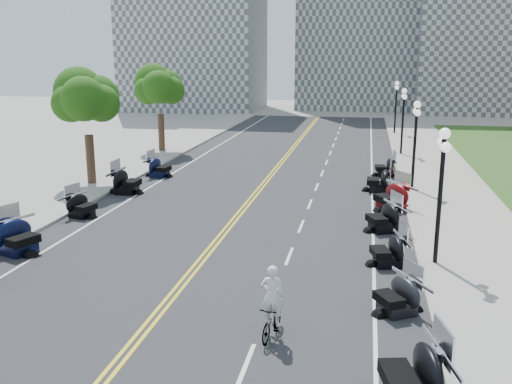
# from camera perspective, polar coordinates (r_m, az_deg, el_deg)

# --- Properties ---
(ground) EXTENTS (160.00, 160.00, 0.00)m
(ground) POSITION_cam_1_polar(r_m,az_deg,el_deg) (19.22, -7.95, -9.78)
(ground) COLOR gray
(road) EXTENTS (16.00, 90.00, 0.01)m
(road) POSITION_cam_1_polar(r_m,az_deg,el_deg) (28.32, -1.45, -1.92)
(road) COLOR #333335
(road) RESTS_ON ground
(centerline_yellow_a) EXTENTS (0.12, 90.00, 0.00)m
(centerline_yellow_a) POSITION_cam_1_polar(r_m,az_deg,el_deg) (28.34, -1.69, -1.90)
(centerline_yellow_a) COLOR yellow
(centerline_yellow_a) RESTS_ON road
(centerline_yellow_b) EXTENTS (0.12, 90.00, 0.00)m
(centerline_yellow_b) POSITION_cam_1_polar(r_m,az_deg,el_deg) (28.29, -1.21, -1.92)
(centerline_yellow_b) COLOR yellow
(centerline_yellow_b) RESTS_ON road
(edge_line_north) EXTENTS (0.12, 90.00, 0.00)m
(edge_line_north) POSITION_cam_1_polar(r_m,az_deg,el_deg) (27.70, 11.60, -2.54)
(edge_line_north) COLOR white
(edge_line_north) RESTS_ON road
(edge_line_south) EXTENTS (0.12, 90.00, 0.00)m
(edge_line_south) POSITION_cam_1_polar(r_m,az_deg,el_deg) (30.31, -13.36, -1.24)
(edge_line_south) COLOR white
(edge_line_south) RESTS_ON road
(lane_dash_5) EXTENTS (0.12, 2.00, 0.00)m
(lane_dash_5) POSITION_cam_1_polar(r_m,az_deg,el_deg) (14.98, -0.96, -16.76)
(lane_dash_5) COLOR white
(lane_dash_5) RESTS_ON road
(lane_dash_6) EXTENTS (0.12, 2.00, 0.00)m
(lane_dash_6) POSITION_cam_1_polar(r_m,az_deg,el_deg) (18.48, 1.64, -10.59)
(lane_dash_6) COLOR white
(lane_dash_6) RESTS_ON road
(lane_dash_7) EXTENTS (0.12, 2.00, 0.00)m
(lane_dash_7) POSITION_cam_1_polar(r_m,az_deg,el_deg) (22.15, 3.34, -6.41)
(lane_dash_7) COLOR white
(lane_dash_7) RESTS_ON road
(lane_dash_8) EXTENTS (0.12, 2.00, 0.00)m
(lane_dash_8) POSITION_cam_1_polar(r_m,az_deg,el_deg) (25.92, 4.53, -3.43)
(lane_dash_8) COLOR white
(lane_dash_8) RESTS_ON road
(lane_dash_9) EXTENTS (0.12, 2.00, 0.00)m
(lane_dash_9) POSITION_cam_1_polar(r_m,az_deg,el_deg) (29.75, 5.41, -1.20)
(lane_dash_9) COLOR white
(lane_dash_9) RESTS_ON road
(lane_dash_10) EXTENTS (0.12, 2.00, 0.00)m
(lane_dash_10) POSITION_cam_1_polar(r_m,az_deg,el_deg) (33.62, 6.09, 0.51)
(lane_dash_10) COLOR white
(lane_dash_10) RESTS_ON road
(lane_dash_11) EXTENTS (0.12, 2.00, 0.00)m
(lane_dash_11) POSITION_cam_1_polar(r_m,az_deg,el_deg) (37.51, 6.63, 1.87)
(lane_dash_11) COLOR white
(lane_dash_11) RESTS_ON road
(lane_dash_12) EXTENTS (0.12, 2.00, 0.00)m
(lane_dash_12) POSITION_cam_1_polar(r_m,az_deg,el_deg) (41.43, 7.07, 2.97)
(lane_dash_12) COLOR white
(lane_dash_12) RESTS_ON road
(lane_dash_13) EXTENTS (0.12, 2.00, 0.00)m
(lane_dash_13) POSITION_cam_1_polar(r_m,az_deg,el_deg) (45.36, 7.43, 3.88)
(lane_dash_13) COLOR white
(lane_dash_13) RESTS_ON road
(lane_dash_14) EXTENTS (0.12, 2.00, 0.00)m
(lane_dash_14) POSITION_cam_1_polar(r_m,az_deg,el_deg) (49.30, 7.73, 4.65)
(lane_dash_14) COLOR white
(lane_dash_14) RESTS_ON road
(lane_dash_15) EXTENTS (0.12, 2.00, 0.00)m
(lane_dash_15) POSITION_cam_1_polar(r_m,az_deg,el_deg) (53.25, 7.99, 5.30)
(lane_dash_15) COLOR white
(lane_dash_15) RESTS_ON road
(lane_dash_16) EXTENTS (0.12, 2.00, 0.00)m
(lane_dash_16) POSITION_cam_1_polar(r_m,az_deg,el_deg) (57.21, 8.22, 5.86)
(lane_dash_16) COLOR white
(lane_dash_16) RESTS_ON road
(lane_dash_17) EXTENTS (0.12, 2.00, 0.00)m
(lane_dash_17) POSITION_cam_1_polar(r_m,az_deg,el_deg) (61.17, 8.42, 6.35)
(lane_dash_17) COLOR white
(lane_dash_17) RESTS_ON road
(lane_dash_18) EXTENTS (0.12, 2.00, 0.00)m
(lane_dash_18) POSITION_cam_1_polar(r_m,az_deg,el_deg) (65.14, 8.59, 6.78)
(lane_dash_18) COLOR white
(lane_dash_18) RESTS_ON road
(lane_dash_19) EXTENTS (0.12, 2.00, 0.00)m
(lane_dash_19) POSITION_cam_1_polar(r_m,az_deg,el_deg) (69.11, 8.74, 7.16)
(lane_dash_19) COLOR white
(lane_dash_19) RESTS_ON road
(sidewalk_north) EXTENTS (5.00, 90.00, 0.15)m
(sidewalk_north) POSITION_cam_1_polar(r_m,az_deg,el_deg) (28.06, 20.01, -2.76)
(sidewalk_north) COLOR #9E9991
(sidewalk_north) RESTS_ON ground
(sidewalk_south) EXTENTS (5.00, 90.00, 0.15)m
(sidewalk_south) POSITION_cam_1_polar(r_m,az_deg,el_deg) (32.17, -20.04, -0.73)
(sidewalk_south) COLOR #9E9991
(sidewalk_south) RESTS_ON ground
(distant_block_a) EXTENTS (18.00, 14.00, 26.00)m
(distant_block_a) POSITION_cam_1_polar(r_m,az_deg,el_deg) (82.37, -6.20, 17.30)
(distant_block_a) COLOR gray
(distant_block_a) RESTS_ON ground
(distant_block_b) EXTENTS (16.00, 12.00, 30.00)m
(distant_block_b) POSITION_cam_1_polar(r_m,az_deg,el_deg) (84.99, 10.18, 18.41)
(distant_block_b) COLOR gray
(distant_block_b) RESTS_ON ground
(distant_block_c) EXTENTS (20.00, 14.00, 22.00)m
(distant_block_c) POSITION_cam_1_polar(r_m,az_deg,el_deg) (83.29, 22.93, 14.93)
(distant_block_c) COLOR gray
(distant_block_c) RESTS_ON ground
(street_lamp_2) EXTENTS (0.50, 1.20, 4.90)m
(street_lamp_2) POSITION_cam_1_polar(r_m,az_deg,el_deg) (21.41, 17.91, -0.53)
(street_lamp_2) COLOR black
(street_lamp_2) RESTS_ON sidewalk_north
(street_lamp_3) EXTENTS (0.50, 1.20, 4.90)m
(street_lamp_3) POSITION_cam_1_polar(r_m,az_deg,el_deg) (33.13, 15.57, 4.45)
(street_lamp_3) COLOR black
(street_lamp_3) RESTS_ON sidewalk_north
(street_lamp_4) EXTENTS (0.50, 1.20, 4.90)m
(street_lamp_4) POSITION_cam_1_polar(r_m,az_deg,el_deg) (45.00, 14.45, 6.82)
(street_lamp_4) COLOR black
(street_lamp_4) RESTS_ON sidewalk_north
(street_lamp_5) EXTENTS (0.50, 1.20, 4.90)m
(street_lamp_5) POSITION_cam_1_polar(r_m,az_deg,el_deg) (56.93, 13.80, 8.20)
(street_lamp_5) COLOR black
(street_lamp_5) RESTS_ON sidewalk_north
(tree_3) EXTENTS (4.80, 4.80, 9.20)m
(tree_3) POSITION_cam_1_polar(r_m,az_deg,el_deg) (34.64, -16.57, 8.36)
(tree_3) COLOR #235619
(tree_3) RESTS_ON sidewalk_south
(tree_4) EXTENTS (4.80, 4.80, 9.20)m
(tree_4) POSITION_cam_1_polar(r_m,az_deg,el_deg) (45.60, -9.59, 9.86)
(tree_4) COLOR #235619
(tree_4) RESTS_ON sidewalk_south
(motorcycle_n_4) EXTENTS (2.55, 2.55, 1.49)m
(motorcycle_n_4) POSITION_cam_1_polar(r_m,az_deg,el_deg) (13.72, 15.50, -16.85)
(motorcycle_n_4) COLOR black
(motorcycle_n_4) RESTS_ON road
(motorcycle_n_5) EXTENTS (2.47, 2.47, 1.26)m
(motorcycle_n_5) POSITION_cam_1_polar(r_m,az_deg,el_deg) (17.79, 13.96, -9.84)
(motorcycle_n_5) COLOR black
(motorcycle_n_5) RESTS_ON road
(motorcycle_n_6) EXTENTS (2.23, 2.23, 1.29)m
(motorcycle_n_6) POSITION_cam_1_polar(r_m,az_deg,el_deg) (21.54, 13.09, -5.57)
(motorcycle_n_6) COLOR black
(motorcycle_n_6) RESTS_ON road
(motorcycle_n_7) EXTENTS (2.65, 2.65, 1.41)m
(motorcycle_n_7) POSITION_cam_1_polar(r_m,az_deg,el_deg) (25.57, 12.64, -2.34)
(motorcycle_n_7) COLOR black
(motorcycle_n_7) RESTS_ON road
(motorcycle_n_8) EXTENTS (3.05, 3.05, 1.54)m
(motorcycle_n_8) POSITION_cam_1_polar(r_m,az_deg,el_deg) (29.10, 13.39, -0.32)
(motorcycle_n_8) COLOR #590A0C
(motorcycle_n_8) RESTS_ON road
(motorcycle_n_9) EXTENTS (2.15, 2.15, 1.48)m
(motorcycle_n_9) POSITION_cam_1_polar(r_m,az_deg,el_deg) (32.91, 12.21, 1.29)
(motorcycle_n_9) COLOR black
(motorcycle_n_9) RESTS_ON road
(motorcycle_n_10) EXTENTS (2.10, 2.10, 1.34)m
(motorcycle_n_10) POSITION_cam_1_polar(r_m,az_deg,el_deg) (37.22, 12.81, 2.56)
(motorcycle_n_10) COLOR black
(motorcycle_n_10) RESTS_ON road
(motorcycle_s_6) EXTENTS (2.81, 2.81, 1.52)m
(motorcycle_s_6) POSITION_cam_1_polar(r_m,az_deg,el_deg) (24.05, -22.76, -3.98)
(motorcycle_s_6) COLOR black
(motorcycle_s_6) RESTS_ON road
(motorcycle_s_7) EXTENTS (2.19, 2.19, 1.26)m
(motorcycle_s_7) POSITION_cam_1_polar(r_m,az_deg,el_deg) (28.41, -17.06, -1.18)
(motorcycle_s_7) COLOR black
(motorcycle_s_7) RESTS_ON road
(motorcycle_s_8) EXTENTS (2.21, 2.21, 1.52)m
(motorcycle_s_8) POSITION_cam_1_polar(r_m,az_deg,el_deg) (32.55, -12.86, 1.16)
(motorcycle_s_8) COLOR black
(motorcycle_s_8) RESTS_ON road
(motorcycle_s_9) EXTENTS (2.14, 2.14, 1.37)m
(motorcycle_s_9) POSITION_cam_1_polar(r_m,az_deg,el_deg) (36.62, -9.65, 2.56)
(motorcycle_s_9) COLOR black
(motorcycle_s_9) RESTS_ON road
(bicycle) EXTENTS (0.70, 1.69, 0.98)m
(bicycle) POSITION_cam_1_polar(r_m,az_deg,el_deg) (16.00, 1.60, -12.72)
(bicycle) COLOR #A51414
(bicycle) RESTS_ON road
(cyclist_rider) EXTENTS (0.64, 0.42, 1.75)m
(cyclist_rider) POSITION_cam_1_polar(r_m,az_deg,el_deg) (15.44, 1.63, -8.17)
(cyclist_rider) COLOR white
(cyclist_rider) RESTS_ON bicycle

